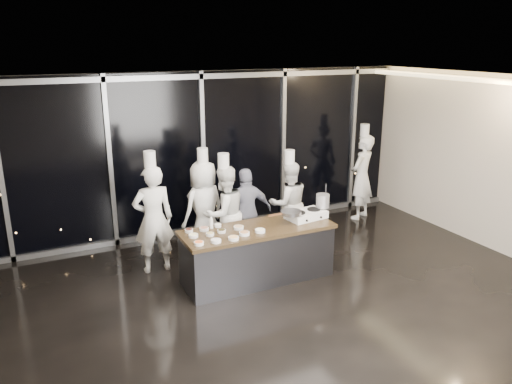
% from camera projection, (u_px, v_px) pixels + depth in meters
% --- Properties ---
extents(ground, '(9.00, 9.00, 0.00)m').
position_uv_depth(ground, '(284.00, 304.00, 7.39)').
color(ground, black).
rests_on(ground, ground).
extents(room_shell, '(9.02, 7.02, 3.21)m').
position_uv_depth(room_shell, '(298.00, 155.00, 6.81)').
color(room_shell, beige).
rests_on(room_shell, ground).
extents(window_wall, '(8.90, 0.11, 3.20)m').
position_uv_depth(window_wall, '(202.00, 154.00, 9.89)').
color(window_wall, black).
rests_on(window_wall, ground).
extents(demo_counter, '(2.46, 0.86, 0.90)m').
position_uv_depth(demo_counter, '(258.00, 254.00, 8.04)').
color(demo_counter, '#323237').
rests_on(demo_counter, ground).
extents(stove, '(0.69, 0.48, 0.14)m').
position_uv_depth(stove, '(306.00, 215.00, 8.31)').
color(stove, silver).
rests_on(stove, demo_counter).
extents(frying_pan, '(0.61, 0.38, 0.06)m').
position_uv_depth(frying_pan, '(291.00, 213.00, 8.09)').
color(frying_pan, slate).
rests_on(frying_pan, stove).
extents(stock_pot, '(0.25, 0.25, 0.22)m').
position_uv_depth(stock_pot, '(323.00, 201.00, 8.42)').
color(stock_pot, silver).
rests_on(stock_pot, stove).
extents(prep_bowls, '(1.17, 0.74, 0.05)m').
position_uv_depth(prep_bowls, '(222.00, 233.00, 7.60)').
color(prep_bowls, white).
rests_on(prep_bowls, demo_counter).
extents(squeeze_bottle, '(0.06, 0.06, 0.20)m').
position_uv_depth(squeeze_bottle, '(211.00, 222.00, 7.86)').
color(squeeze_bottle, white).
rests_on(squeeze_bottle, demo_counter).
extents(chef_far_left, '(0.68, 0.46, 2.07)m').
position_uv_depth(chef_far_left, '(153.00, 218.00, 8.23)').
color(chef_far_left, silver).
rests_on(chef_far_left, ground).
extents(chef_left, '(0.98, 0.79, 1.96)m').
position_uv_depth(chef_left, '(204.00, 207.00, 8.94)').
color(chef_left, silver).
rests_on(chef_left, ground).
extents(chef_center, '(0.95, 0.82, 1.92)m').
position_uv_depth(chef_center, '(224.00, 213.00, 8.72)').
color(chef_center, silver).
rests_on(chef_center, ground).
extents(guest, '(0.96, 0.44, 1.60)m').
position_uv_depth(guest, '(247.00, 212.00, 8.96)').
color(guest, '#141937').
rests_on(guest, ground).
extents(chef_right, '(0.85, 0.70, 1.83)m').
position_uv_depth(chef_right, '(289.00, 203.00, 9.42)').
color(chef_right, silver).
rests_on(chef_right, ground).
extents(chef_side, '(0.80, 0.70, 2.08)m').
position_uv_depth(chef_side, '(362.00, 176.00, 10.76)').
color(chef_side, silver).
rests_on(chef_side, ground).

